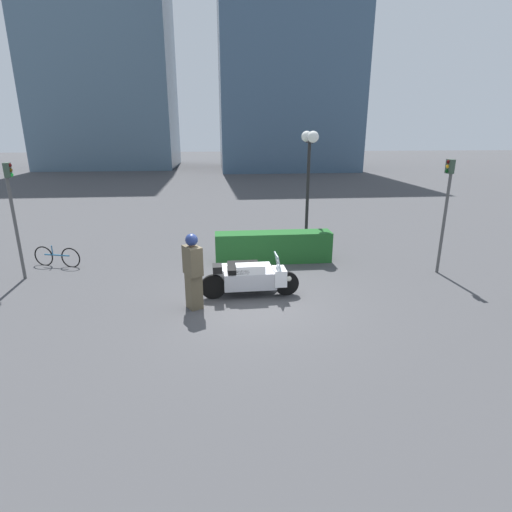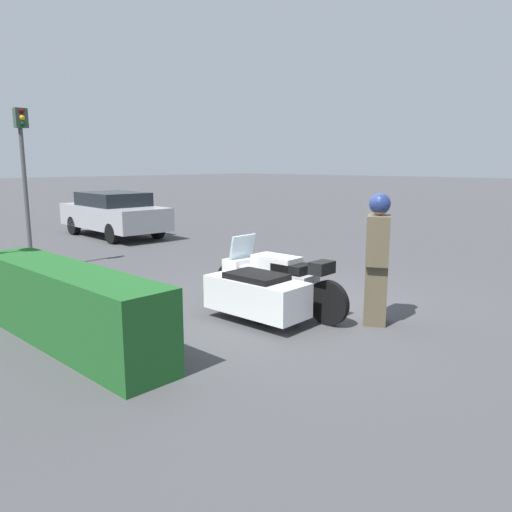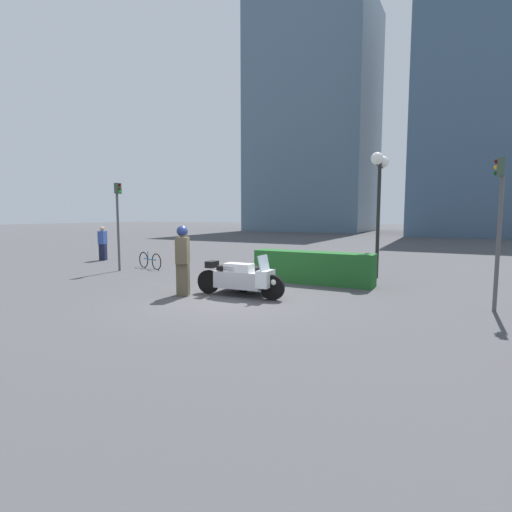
{
  "view_description": "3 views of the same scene",
  "coord_description": "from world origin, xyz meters",
  "views": [
    {
      "loc": [
        -0.74,
        -9.46,
        4.21
      ],
      "look_at": [
        0.23,
        0.16,
        1.18
      ],
      "focal_mm": 28.0,
      "sensor_mm": 36.0,
      "label": 1
    },
    {
      "loc": [
        -4.89,
        6.07,
        2.31
      ],
      "look_at": [
        0.25,
        0.63,
        0.92
      ],
      "focal_mm": 35.0,
      "sensor_mm": 36.0,
      "label": 2
    },
    {
      "loc": [
        5.41,
        -8.78,
        2.21
      ],
      "look_at": [
        0.36,
        0.8,
        1.07
      ],
      "focal_mm": 28.0,
      "sensor_mm": 36.0,
      "label": 3
    }
  ],
  "objects": [
    {
      "name": "police_motorcycle",
      "position": [
        0.11,
        0.67,
        0.46
      ],
      "size": [
        2.61,
        1.22,
        1.16
      ],
      "rotation": [
        0.0,
        0.0,
        0.02
      ],
      "color": "black",
      "rests_on": "ground"
    },
    {
      "name": "officer_rider",
      "position": [
        -1.34,
        -0.23,
        1.0
      ],
      "size": [
        0.52,
        0.6,
        1.9
      ],
      "rotation": [
        0.0,
        0.0,
        -2.65
      ],
      "color": "brown",
      "rests_on": "ground"
    },
    {
      "name": "ground_plane",
      "position": [
        0.0,
        0.0,
        0.0
      ],
      "size": [
        160.0,
        160.0,
        0.0
      ],
      "primitive_type": "plane",
      "color": "#424244"
    },
    {
      "name": "traffic_light_near",
      "position": [
        6.03,
        1.65,
        2.26
      ],
      "size": [
        0.23,
        0.27,
        3.44
      ],
      "rotation": [
        0.0,
        0.0,
        3.18
      ],
      "color": "#4C4C4C",
      "rests_on": "ground"
    },
    {
      "name": "hedge_bush_curbside",
      "position": [
        1.12,
        3.25,
        0.51
      ],
      "size": [
        3.86,
        0.74,
        1.01
      ],
      "primitive_type": "cube",
      "color": "#1E5623",
      "rests_on": "ground"
    },
    {
      "name": "parked_car_background",
      "position": [
        9.31,
        -2.36,
        0.75
      ],
      "size": [
        4.34,
        1.96,
        1.41
      ],
      "rotation": [
        0.0,
        0.0,
        -0.06
      ],
      "color": "#9E9EA3",
      "rests_on": "ground"
    }
  ]
}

